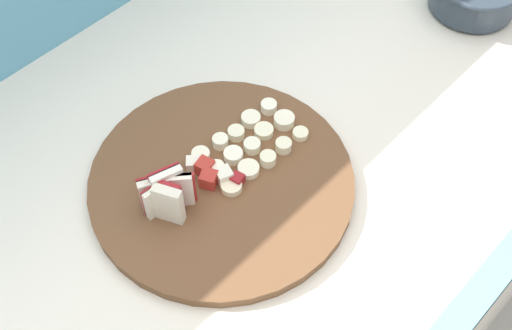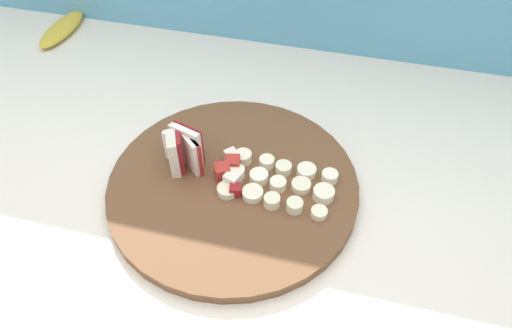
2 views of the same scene
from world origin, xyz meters
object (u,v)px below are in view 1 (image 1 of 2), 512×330
Objects in this scene: cutting_board at (222,182)px; apple_dice_pile at (212,174)px; banana_slice_rows at (250,144)px; apple_wedge_fan at (167,193)px.

apple_dice_pile is (-0.01, 0.01, 0.02)m from cutting_board.
banana_slice_rows is (0.07, 0.01, 0.02)m from cutting_board.
apple_dice_pile is 0.51× the size of banana_slice_rows.
apple_wedge_fan reaches higher than banana_slice_rows.
apple_wedge_fan reaches higher than apple_dice_pile.
banana_slice_rows reaches higher than cutting_board.
apple_wedge_fan is 0.15m from banana_slice_rows.
apple_wedge_fan is 0.80× the size of apple_dice_pile.
apple_wedge_fan is at bearing 173.07° from apple_dice_pile.
cutting_board is at bearing -52.05° from apple_dice_pile.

